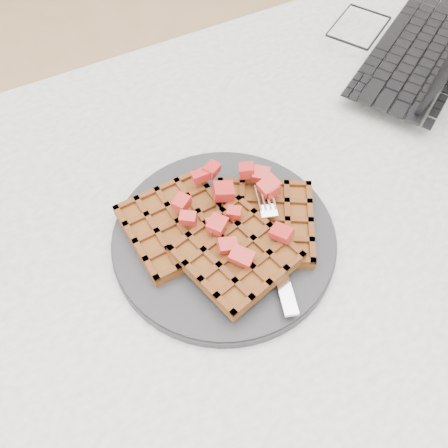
# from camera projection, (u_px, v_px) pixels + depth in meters

# --- Properties ---
(ground) EXTENTS (4.00, 4.00, 0.00)m
(ground) POSITION_uv_depth(u_px,v_px,m) (266.00, 377.00, 1.28)
(ground) COLOR tan
(ground) RESTS_ON ground
(table) EXTENTS (1.20, 0.80, 0.75)m
(table) POSITION_uv_depth(u_px,v_px,m) (296.00, 248.00, 0.75)
(table) COLOR silver
(table) RESTS_ON ground
(plate) EXTENTS (0.28, 0.28, 0.02)m
(plate) POSITION_uv_depth(u_px,v_px,m) (224.00, 238.00, 0.62)
(plate) COLOR black
(plate) RESTS_ON table
(waffles) EXTENTS (0.24, 0.21, 0.03)m
(waffles) POSITION_uv_depth(u_px,v_px,m) (226.00, 232.00, 0.60)
(waffles) COLOR brown
(waffles) RESTS_ON plate
(strawberry_pile) EXTENTS (0.15, 0.15, 0.02)m
(strawberry_pile) POSITION_uv_depth(u_px,v_px,m) (224.00, 217.00, 0.58)
(strawberry_pile) COLOR #900808
(strawberry_pile) RESTS_ON waffles
(fork) EXTENTS (0.08, 0.18, 0.02)m
(fork) POSITION_uv_depth(u_px,v_px,m) (273.00, 242.00, 0.59)
(fork) COLOR silver
(fork) RESTS_ON plate
(laptop) EXTENTS (0.41, 0.38, 0.23)m
(laptop) POSITION_uv_depth(u_px,v_px,m) (410.00, 36.00, 0.80)
(laptop) COLOR black
(laptop) RESTS_ON table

